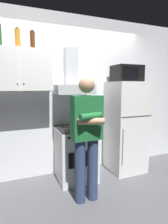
{
  "coord_description": "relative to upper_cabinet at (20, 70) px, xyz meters",
  "views": [
    {
      "loc": [
        -0.93,
        -2.42,
        1.53
      ],
      "look_at": [
        0.0,
        0.0,
        1.15
      ],
      "focal_mm": 28.7,
      "sensor_mm": 36.0,
      "label": 1
    }
  ],
  "objects": [
    {
      "name": "person_standing",
      "position": [
        0.75,
        -0.73,
        -0.85
      ],
      "size": [
        0.38,
        0.33,
        1.64
      ],
      "color": "navy",
      "rests_on": "ground_plane"
    },
    {
      "name": "cooking_pot",
      "position": [
        0.93,
        -0.24,
        -0.82
      ],
      "size": [
        0.29,
        0.19,
        0.11
      ],
      "color": "#B7BABF",
      "rests_on": "stove_oven"
    },
    {
      "name": "refrigerator",
      "position": [
        1.75,
        -0.12,
        -0.95
      ],
      "size": [
        0.6,
        0.62,
        1.6
      ],
      "color": "white",
      "rests_on": "ground_plane"
    },
    {
      "name": "microwave",
      "position": [
        1.75,
        -0.11,
        -0.01
      ],
      "size": [
        0.48,
        0.37,
        0.28
      ],
      "color": "black",
      "rests_on": "refrigerator"
    },
    {
      "name": "bottle_rum_dark",
      "position": [
        0.19,
        -0.01,
        0.43
      ],
      "size": [
        0.07,
        0.07,
        0.27
      ],
      "color": "#47230F",
      "rests_on": "upper_cabinet"
    },
    {
      "name": "ground_plane",
      "position": [
        0.85,
        -0.37,
        -1.75
      ],
      "size": [
        7.0,
        7.0,
        0.0
      ],
      "primitive_type": "plane",
      "color": "#4C4C51"
    },
    {
      "name": "range_hood",
      "position": [
        0.8,
        0.0,
        -0.15
      ],
      "size": [
        0.6,
        0.44,
        0.75
      ],
      "color": "#B7BABF"
    },
    {
      "name": "stove_oven",
      "position": [
        0.8,
        -0.13,
        -1.32
      ],
      "size": [
        0.6,
        0.62,
        0.87
      ],
      "color": "white",
      "rests_on": "ground_plane"
    },
    {
      "name": "back_wall_tiled",
      "position": [
        0.85,
        0.23,
        -0.4
      ],
      "size": [
        4.8,
        0.1,
        2.7
      ],
      "primitive_type": "cube",
      "color": "white",
      "rests_on": "ground_plane"
    },
    {
      "name": "bottle_liquor_amber",
      "position": [
        -0.01,
        -0.03,
        0.43
      ],
      "size": [
        0.08,
        0.08,
        0.28
      ],
      "color": "#B7721E",
      "rests_on": "upper_cabinet"
    },
    {
      "name": "upper_cabinet",
      "position": [
        0.0,
        0.0,
        0.0
      ],
      "size": [
        0.9,
        0.37,
        0.6
      ],
      "color": "white"
    }
  ]
}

